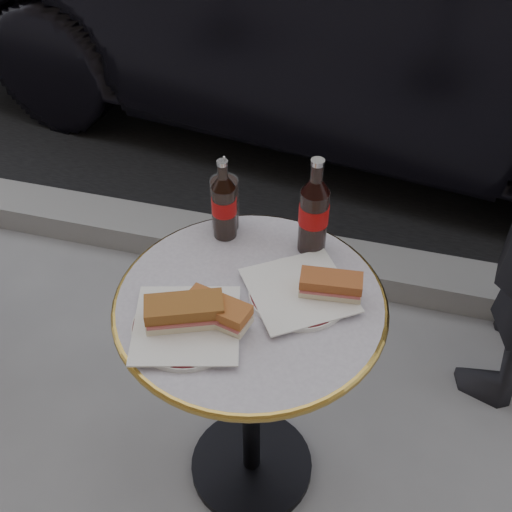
% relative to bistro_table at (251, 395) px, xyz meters
% --- Properties ---
extents(ground, '(80.00, 80.00, 0.00)m').
position_rel_bistro_table_xyz_m(ground, '(0.00, 0.00, -0.37)').
color(ground, gray).
rests_on(ground, ground).
extents(curb, '(40.00, 0.20, 0.12)m').
position_rel_bistro_table_xyz_m(curb, '(0.00, 0.90, -0.32)').
color(curb, gray).
rests_on(curb, ground).
extents(bistro_table, '(0.62, 0.62, 0.73)m').
position_rel_bistro_table_xyz_m(bistro_table, '(0.00, 0.00, 0.00)').
color(bistro_table, '#BAB2C4').
rests_on(bistro_table, ground).
extents(plate_left, '(0.26, 0.26, 0.01)m').
position_rel_bistro_table_xyz_m(plate_left, '(-0.11, -0.12, 0.37)').
color(plate_left, silver).
rests_on(plate_left, bistro_table).
extents(plate_right, '(0.30, 0.30, 0.01)m').
position_rel_bistro_table_xyz_m(plate_right, '(0.10, 0.04, 0.37)').
color(plate_right, white).
rests_on(plate_right, bistro_table).
extents(sandwich_left_a, '(0.18, 0.13, 0.06)m').
position_rel_bistro_table_xyz_m(sandwich_left_a, '(-0.11, -0.11, 0.41)').
color(sandwich_left_a, brown).
rests_on(sandwich_left_a, plate_left).
extents(sandwich_left_b, '(0.15, 0.10, 0.05)m').
position_rel_bistro_table_xyz_m(sandwich_left_b, '(-0.05, -0.09, 0.40)').
color(sandwich_left_b, '#A95C2B').
rests_on(sandwich_left_b, plate_left).
extents(sandwich_right, '(0.14, 0.08, 0.05)m').
position_rel_bistro_table_xyz_m(sandwich_right, '(0.17, 0.05, 0.40)').
color(sandwich_right, '#A25329').
rests_on(sandwich_right, plate_right).
extents(cola_bottle_left, '(0.07, 0.07, 0.22)m').
position_rel_bistro_table_xyz_m(cola_bottle_left, '(-0.12, 0.20, 0.48)').
color(cola_bottle_left, black).
rests_on(cola_bottle_left, bistro_table).
extents(cola_bottle_right, '(0.09, 0.09, 0.26)m').
position_rel_bistro_table_xyz_m(cola_bottle_right, '(0.10, 0.21, 0.50)').
color(cola_bottle_right, black).
rests_on(cola_bottle_right, bistro_table).
extents(cola_glass, '(0.07, 0.07, 0.14)m').
position_rel_bistro_table_xyz_m(cola_glass, '(-0.13, 0.23, 0.44)').
color(cola_glass, black).
rests_on(cola_glass, bistro_table).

